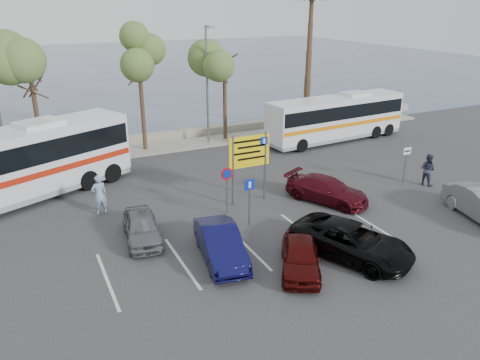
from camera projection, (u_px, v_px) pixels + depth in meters
name	position (u px, v px, depth m)	size (l,w,h in m)	color
ground	(261.00, 231.00, 20.96)	(120.00, 120.00, 0.00)	#2F2F31
kerb_strip	(167.00, 147.00, 32.70)	(44.00, 2.40, 0.15)	gray
seawall	(158.00, 137.00, 34.30)	(48.00, 0.80, 0.60)	gray
sea	(76.00, 68.00, 71.38)	(140.00, 140.00, 0.00)	#3D4A62
tree_left	(29.00, 67.00, 27.32)	(3.20, 3.20, 7.20)	#382619
tree_mid	(138.00, 51.00, 29.73)	(3.20, 3.20, 8.00)	#382619
tree_right	(224.00, 55.00, 32.34)	(3.20, 3.20, 7.40)	#382619
street_lamp_right	(207.00, 80.00, 31.89)	(0.45, 1.15, 8.01)	slate
direction_sign	(249.00, 157.00, 23.18)	(2.20, 0.12, 3.60)	slate
sign_no_stop	(227.00, 183.00, 22.16)	(0.60, 0.08, 2.35)	slate
sign_parking	(249.00, 196.00, 21.02)	(0.50, 0.07, 2.25)	slate
sign_taxi	(406.00, 161.00, 25.68)	(0.50, 0.07, 2.20)	slate
lane_markings	(249.00, 246.00, 19.66)	(12.02, 4.20, 0.01)	silver
coach_bus_left	(8.00, 170.00, 23.10)	(12.68, 7.71, 3.96)	silver
coach_bus_right	(336.00, 119.00, 33.99)	(11.06, 3.13, 3.40)	silver
car_silver_a	(142.00, 227.00, 19.97)	(1.45, 3.61, 1.23)	slate
car_blue	(220.00, 244.00, 18.47)	(1.44, 4.12, 1.36)	#0E0E41
car_maroon	(327.00, 190.00, 23.86)	(1.77, 4.35, 1.26)	#4D0C17
car_red	(300.00, 256.00, 17.72)	(1.45, 3.59, 1.22)	#3F0A09
suv_black	(351.00, 241.00, 18.66)	(2.29, 4.97, 1.38)	black
pedestrian_near	(99.00, 195.00, 22.32)	(0.73, 0.48, 1.99)	#819EBC
pedestrian_far	(427.00, 169.00, 25.94)	(0.87, 0.68, 1.80)	#303448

